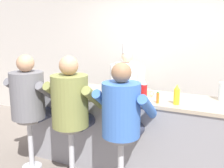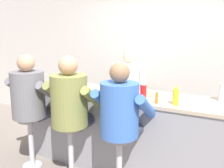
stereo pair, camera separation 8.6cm
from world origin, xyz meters
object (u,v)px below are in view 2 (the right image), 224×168
Objects in this scene: cereal_bowl at (109,94)px; coffee_mug_tan at (147,93)px; diner_seated_olive at (71,103)px; diner_seated_blue at (121,112)px; hot_sauce_bottle_orange at (157,98)px; coffee_mug_blue at (66,85)px; cup_stack_steel at (120,79)px; mustard_bottle_yellow at (176,95)px; water_pitcher_clear at (224,92)px; diner_seated_grey at (30,97)px; cook_in_whites_near at (128,87)px; napkin_dispenser_chrome at (105,88)px; ketchup_bottle_red at (143,91)px; breakfast_plate at (79,89)px.

cereal_bowl is 0.47m from coffee_mug_tan.
diner_seated_olive reaches higher than diner_seated_blue.
coffee_mug_blue is at bearing 173.47° from hot_sauce_bottle_orange.
coffee_mug_tan is at bearing 24.51° from cereal_bowl.
coffee_mug_tan is at bearing -6.05° from cup_stack_steel.
hot_sauce_bottle_orange is 0.31m from coffee_mug_tan.
mustard_bottle_yellow is 1.05× the size of water_pitcher_clear.
diner_seated_grey is (-1.82, -0.37, -0.15)m from mustard_bottle_yellow.
hot_sauce_bottle_orange is 0.08× the size of cook_in_whites_near.
water_pitcher_clear is 0.13× the size of cook_in_whites_near.
cup_stack_steel is 0.23m from napkin_dispenser_chrome.
cook_in_whites_near reaches higher than diner_seated_blue.
diner_seated_olive is (-1.16, -0.37, -0.15)m from mustard_bottle_yellow.
diner_seated_olive reaches higher than ketchup_bottle_red.
cup_stack_steel is at bearing 19.65° from napkin_dispenser_chrome.
coffee_mug_blue is (-1.41, 0.16, -0.01)m from hot_sauce_bottle_orange.
hot_sauce_bottle_orange is 0.45m from diner_seated_blue.
hot_sauce_bottle_orange is 1.65m from diner_seated_grey.
ketchup_bottle_red is at bearing 5.54° from cereal_bowl.
diner_seated_blue is (-0.49, -0.37, -0.16)m from mustard_bottle_yellow.
diner_seated_grey is 0.66m from diner_seated_olive.
cook_in_whites_near reaches higher than water_pitcher_clear.
cup_stack_steel is 0.23× the size of cook_in_whites_near.
napkin_dispenser_chrome is (-0.18, -0.07, -0.12)m from cup_stack_steel.
water_pitcher_clear is 1.80m from diner_seated_olive.
napkin_dispenser_chrome is at bearing 170.55° from mustard_bottle_yellow.
hot_sauce_bottle_orange is at bearing -49.39° from coffee_mug_tan.
coffee_mug_tan is 0.09× the size of cook_in_whites_near.
diner_seated_blue is (0.31, -0.60, -0.24)m from cup_stack_steel.
water_pitcher_clear reaches higher than coffee_mug_blue.
coffee_mug_blue is (-1.21, 0.08, -0.06)m from ketchup_bottle_red.
diner_seated_blue reaches higher than cup_stack_steel.
coffee_mug_blue reaches higher than cereal_bowl.
diner_seated_grey is at bearing 179.94° from diner_seated_blue.
ketchup_bottle_red is 1.96× the size of napkin_dispenser_chrome.
breakfast_plate is 0.15× the size of diner_seated_olive.
cup_stack_steel is at bearing 59.72° from diner_seated_olive.
water_pitcher_clear is at bearing 34.96° from hot_sauce_bottle_orange.
diner_seated_blue is (-0.29, -0.33, -0.12)m from hot_sauce_bottle_orange.
diner_seated_olive is at bearing -154.08° from water_pitcher_clear.
cup_stack_steel is (0.03, 0.24, 0.16)m from cereal_bowl.
cup_stack_steel is at bearing 83.81° from cereal_bowl.
breakfast_plate is 0.15× the size of diner_seated_blue.
diner_seated_olive is (-0.75, -0.56, -0.09)m from coffee_mug_tan.
breakfast_plate is at bearing -170.82° from water_pitcher_clear.
ketchup_bottle_red is 0.16× the size of diner_seated_olive.
cereal_bowl is (-0.83, -0.01, -0.08)m from mustard_bottle_yellow.
coffee_mug_tan is at bearing -54.32° from cook_in_whites_near.
water_pitcher_clear is at bearing 14.75° from coffee_mug_tan.
napkin_dispenser_chrome is (-0.99, 0.16, -0.04)m from mustard_bottle_yellow.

